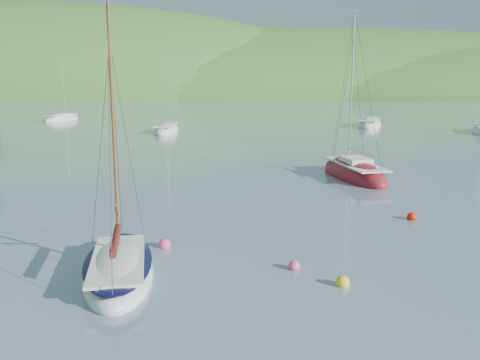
{
  "coord_description": "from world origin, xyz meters",
  "views": [
    {
      "loc": [
        0.93,
        -17.53,
        7.09
      ],
      "look_at": [
        1.99,
        8.0,
        1.89
      ],
      "focal_mm": 40.0,
      "sensor_mm": 36.0,
      "label": 1
    }
  ],
  "objects_px": {
    "distant_sloop_b": "(370,125)",
    "distant_sloop_c": "(62,119)",
    "distant_sloop_a": "(166,131)",
    "daysailer_white": "(119,270)",
    "sloop_red": "(354,174)"
  },
  "relations": [
    {
      "from": "daysailer_white",
      "to": "distant_sloop_b",
      "type": "relative_size",
      "value": 0.85
    },
    {
      "from": "sloop_red",
      "to": "distant_sloop_a",
      "type": "distance_m",
      "value": 32.06
    },
    {
      "from": "daysailer_white",
      "to": "distant_sloop_a",
      "type": "bearing_deg",
      "value": 86.07
    },
    {
      "from": "distant_sloop_b",
      "to": "distant_sloop_c",
      "type": "relative_size",
      "value": 1.14
    },
    {
      "from": "distant_sloop_b",
      "to": "distant_sloop_c",
      "type": "height_order",
      "value": "distant_sloop_b"
    },
    {
      "from": "daysailer_white",
      "to": "distant_sloop_b",
      "type": "distance_m",
      "value": 56.66
    },
    {
      "from": "distant_sloop_a",
      "to": "distant_sloop_c",
      "type": "height_order",
      "value": "distant_sloop_a"
    },
    {
      "from": "daysailer_white",
      "to": "distant_sloop_a",
      "type": "xyz_separation_m",
      "value": [
        -2.62,
        45.57,
        -0.04
      ]
    },
    {
      "from": "daysailer_white",
      "to": "distant_sloop_c",
      "type": "height_order",
      "value": "distant_sloop_c"
    },
    {
      "from": "distant_sloop_a",
      "to": "sloop_red",
      "type": "bearing_deg",
      "value": -57.59
    },
    {
      "from": "sloop_red",
      "to": "daysailer_white",
      "type": "bearing_deg",
      "value": -136.71
    },
    {
      "from": "distant_sloop_b",
      "to": "daysailer_white",
      "type": "bearing_deg",
      "value": -94.05
    },
    {
      "from": "daysailer_white",
      "to": "sloop_red",
      "type": "relative_size",
      "value": 0.84
    },
    {
      "from": "sloop_red",
      "to": "distant_sloop_c",
      "type": "relative_size",
      "value": 1.16
    },
    {
      "from": "sloop_red",
      "to": "distant_sloop_c",
      "type": "xyz_separation_m",
      "value": [
        -32.24,
        44.39,
        -0.05
      ]
    }
  ]
}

